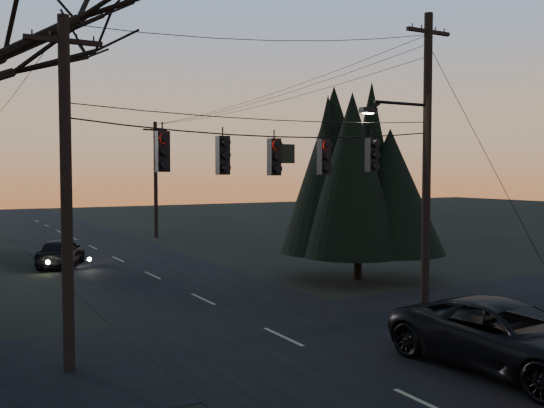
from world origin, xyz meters
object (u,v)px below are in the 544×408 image
utility_pole_right (425,316)px  utility_pole_far_r (156,237)px  evergreen_right (358,177)px  suv_near (509,338)px  sedan_oncoming_a (61,252)px  utility_pole_left (69,370)px

utility_pole_right → utility_pole_far_r: 28.00m
evergreen_right → suv_near: bearing=-110.9°
suv_near → evergreen_right: bearing=65.3°
utility_pole_right → sedan_oncoming_a: 19.06m
suv_near → utility_pole_left: bearing=146.5°
utility_pole_far_r → sedan_oncoming_a: utility_pole_far_r is taller
utility_pole_right → sedan_oncoming_a: bearing=117.2°
sedan_oncoming_a → utility_pole_far_r: bearing=-104.7°
suv_near → sedan_oncoming_a: 23.11m
evergreen_right → suv_near: evergreen_right is taller
utility_pole_left → evergreen_right: evergreen_right is taller
sedan_oncoming_a → suv_near: bearing=129.5°
utility_pole_left → evergreen_right: size_ratio=1.06×
suv_near → sedan_oncoming_a: (-6.40, 22.20, -0.09)m
utility_pole_left → sedan_oncoming_a: (2.80, 16.94, 0.74)m
evergreen_right → utility_pole_far_r: bearing=96.0°
utility_pole_far_r → sedan_oncoming_a: bearing=-128.2°
utility_pole_right → sedan_oncoming_a: utility_pole_right is taller
utility_pole_far_r → suv_near: (-2.30, -33.26, 0.82)m
utility_pole_left → sedan_oncoming_a: size_ratio=1.97×
utility_pole_left → utility_pole_right: bearing=0.0°
utility_pole_far_r → sedan_oncoming_a: size_ratio=1.97×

